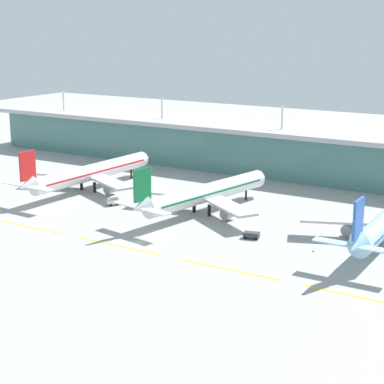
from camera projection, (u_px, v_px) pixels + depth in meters
ground_plane at (137, 243)px, 181.11m from camera, size 600.00×600.00×0.00m
terminal_building at (287, 150)px, 263.26m from camera, size 288.00×34.00×27.80m
airliner_near at (90, 173)px, 237.62m from camera, size 48.73×67.68×18.90m
airliner_middle at (205, 193)px, 208.55m from camera, size 47.93×63.35×18.90m
taxiway_stripe_mid_west at (27, 227)px, 196.04m from camera, size 28.00×0.70×0.04m
taxiway_stripe_centre at (118, 246)px, 178.92m from camera, size 28.00×0.70×0.04m
taxiway_stripe_mid_east at (229, 269)px, 161.80m from camera, size 28.00×0.70×0.04m
taxiway_stripe_east at (365, 299)px, 144.69m from camera, size 28.00×0.70×0.04m
baggage_cart at (113, 202)px, 218.82m from camera, size 3.34×4.02×2.48m
pushback_tug at (252, 235)px, 184.96m from camera, size 4.83×3.36×1.85m
safety_cone_nose_front at (313, 251)px, 174.28m from camera, size 0.56×0.56×0.70m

